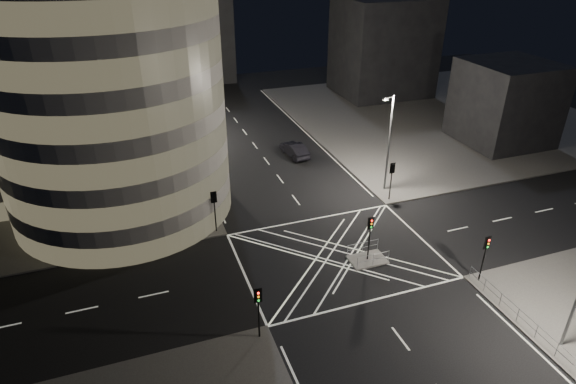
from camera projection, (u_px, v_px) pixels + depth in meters
name	position (u px, v px, depth m)	size (l,w,h in m)	color
ground	(337.00, 255.00, 40.16)	(120.00, 120.00, 0.00)	black
sidewalk_far_left	(2.00, 172.00, 54.03)	(42.00, 42.00, 0.15)	#4D4B49
sidewalk_far_right	(440.00, 115.00, 71.06)	(42.00, 42.00, 0.15)	#4D4B49
central_island	(367.00, 260.00, 39.47)	(3.00, 2.00, 0.15)	slate
office_tower_curved	(50.00, 71.00, 43.64)	(30.00, 29.00, 27.20)	gray
office_block_rear	(56.00, 42.00, 63.29)	(24.00, 16.00, 22.00)	gray
building_right_far	(383.00, 47.00, 77.39)	(14.00, 12.00, 15.00)	black
building_right_near	(505.00, 103.00, 59.82)	(10.00, 10.00, 10.00)	black
building_far_end	(178.00, 30.00, 82.88)	(18.00, 8.00, 18.00)	black
tree_a	(189.00, 178.00, 42.32)	(5.04, 5.04, 7.46)	black
tree_b	(178.00, 150.00, 47.17)	(4.67, 4.67, 7.54)	black
tree_c	(171.00, 135.00, 52.49)	(4.14, 4.14, 6.52)	black
tree_d	(163.00, 108.00, 56.90)	(5.22, 5.22, 8.35)	black
tree_e	(159.00, 104.00, 62.50)	(3.46, 3.46, 6.04)	black
traffic_signal_fl	(214.00, 204.00, 41.84)	(0.55, 0.22, 4.00)	black
traffic_signal_nl	(258.00, 304.00, 30.55)	(0.55, 0.22, 4.00)	black
traffic_signal_fr	(392.00, 174.00, 47.01)	(0.55, 0.22, 4.00)	black
traffic_signal_nr	(486.00, 250.00, 35.72)	(0.55, 0.22, 4.00)	black
traffic_signal_island	(370.00, 230.00, 38.13)	(0.55, 0.22, 4.00)	black
street_lamp_left_near	(194.00, 155.00, 44.73)	(1.25, 0.25, 10.00)	slate
street_lamp_left_far	(169.00, 99.00, 59.68)	(1.25, 0.25, 10.00)	slate
street_lamp_right_far	(389.00, 141.00, 47.78)	(1.25, 0.25, 10.00)	slate
railing_near_right	(527.00, 323.00, 32.18)	(0.06, 11.70, 1.10)	slate
railing_island_south	(373.00, 260.00, 38.43)	(2.80, 0.06, 1.10)	slate
railing_island_north	(363.00, 247.00, 39.92)	(2.80, 0.06, 1.10)	slate
sedan	(294.00, 150.00, 57.69)	(1.76, 5.06, 1.67)	black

